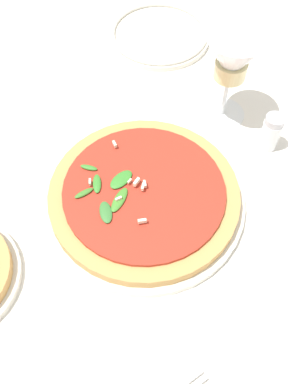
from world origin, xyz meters
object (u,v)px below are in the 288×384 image
at_px(side_plate_white, 159,34).
at_px(wine_glass, 232,62).
at_px(pizza_arugula_main, 144,197).
at_px(shaker_pepper, 271,132).

bearing_deg(side_plate_white, wine_glass, -111.44).
height_order(pizza_arugula_main, side_plate_white, pizza_arugula_main).
relative_size(wine_glass, side_plate_white, 0.81).
bearing_deg(shaker_pepper, wine_glass, 85.42).
distance_m(pizza_arugula_main, shaker_pepper, 0.23).
height_order(wine_glass, shaker_pepper, wine_glass).
distance_m(pizza_arugula_main, wine_glass, 0.25).
bearing_deg(wine_glass, side_plate_white, 68.56).
relative_size(pizza_arugula_main, side_plate_white, 1.51).
bearing_deg(side_plate_white, pizza_arugula_main, -142.87).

